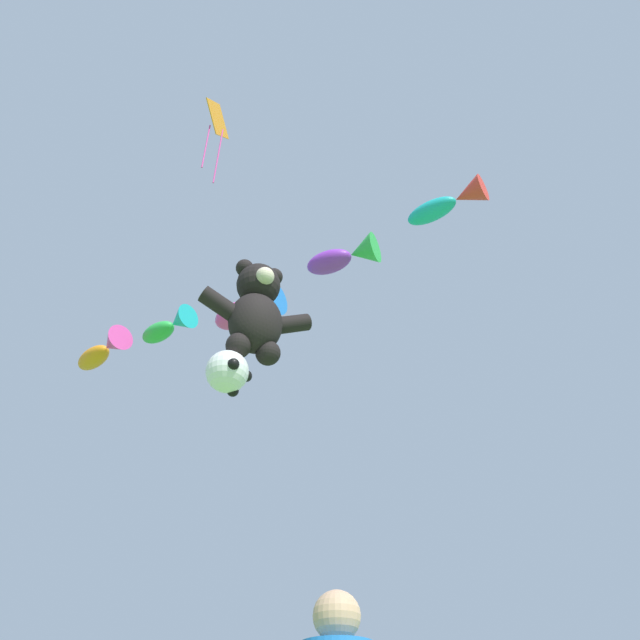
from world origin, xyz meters
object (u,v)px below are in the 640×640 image
(teddy_bear_kite, at_px, (257,311))
(fish_kite_emerald, at_px, (169,326))
(fish_kite_tangerine, at_px, (103,350))
(fish_kite_teal, at_px, (450,202))
(diamond_kite, at_px, (217,124))
(soccer_ball_kite, at_px, (228,372))
(fish_kite_magenta, at_px, (250,309))
(fish_kite_violet, at_px, (346,257))

(teddy_bear_kite, height_order, fish_kite_emerald, fish_kite_emerald)
(teddy_bear_kite, relative_size, fish_kite_tangerine, 1.00)
(fish_kite_teal, bearing_deg, fish_kite_tangerine, 125.40)
(fish_kite_teal, bearing_deg, teddy_bear_kite, 157.34)
(diamond_kite, bearing_deg, soccer_ball_kite, 35.64)
(teddy_bear_kite, xyz_separation_m, soccer_ball_kite, (-0.43, 0.05, -1.51))
(teddy_bear_kite, relative_size, fish_kite_magenta, 1.12)
(fish_kite_emerald, bearing_deg, teddy_bear_kite, -81.17)
(fish_kite_tangerine, height_order, diamond_kite, diamond_kite)
(soccer_ball_kite, relative_size, fish_kite_teal, 0.44)
(teddy_bear_kite, distance_m, soccer_ball_kite, 1.57)
(fish_kite_emerald, distance_m, fish_kite_tangerine, 2.30)
(fish_kite_emerald, height_order, fish_kite_tangerine, fish_kite_emerald)
(fish_kite_violet, bearing_deg, fish_kite_magenta, 122.17)
(fish_kite_violet, relative_size, fish_kite_tangerine, 0.77)
(fish_kite_magenta, xyz_separation_m, fish_kite_emerald, (-1.58, 2.60, 0.74))
(teddy_bear_kite, height_order, fish_kite_violet, fish_kite_violet)
(fish_kite_emerald, bearing_deg, fish_kite_tangerine, 131.50)
(fish_kite_tangerine, bearing_deg, fish_kite_magenta, -54.31)
(fish_kite_magenta, bearing_deg, diamond_kite, -121.49)
(diamond_kite, bearing_deg, fish_kite_magenta, 58.51)
(fish_kite_magenta, bearing_deg, fish_kite_emerald, 121.31)
(fish_kite_teal, relative_size, fish_kite_emerald, 0.98)
(teddy_bear_kite, distance_m, fish_kite_emerald, 6.38)
(fish_kite_magenta, bearing_deg, soccer_ball_kite, -112.14)
(fish_kite_tangerine, bearing_deg, fish_kite_emerald, -48.50)
(fish_kite_teal, distance_m, diamond_kite, 5.56)
(fish_kite_tangerine, bearing_deg, fish_kite_violet, -55.54)
(soccer_ball_kite, xyz_separation_m, diamond_kite, (-1.04, -0.75, 5.81))
(fish_kite_violet, xyz_separation_m, fish_kite_emerald, (-3.11, 5.04, 0.38))
(soccer_ball_kite, distance_m, diamond_kite, 5.95)
(teddy_bear_kite, distance_m, fish_kite_tangerine, 8.14)
(teddy_bear_kite, bearing_deg, soccer_ball_kite, 173.41)
(diamond_kite, bearing_deg, fish_kite_violet, 17.23)
(fish_kite_emerald, xyz_separation_m, diamond_kite, (-0.62, -6.20, 1.18))
(fish_kite_violet, bearing_deg, teddy_bear_kite, -168.52)
(teddy_bear_kite, height_order, diamond_kite, diamond_kite)
(teddy_bear_kite, relative_size, fish_kite_violet, 1.31)
(soccer_ball_kite, height_order, diamond_kite, diamond_kite)
(teddy_bear_kite, distance_m, diamond_kite, 4.60)
(fish_kite_teal, relative_size, fish_kite_magenta, 0.91)
(soccer_ball_kite, distance_m, fish_kite_violet, 5.05)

